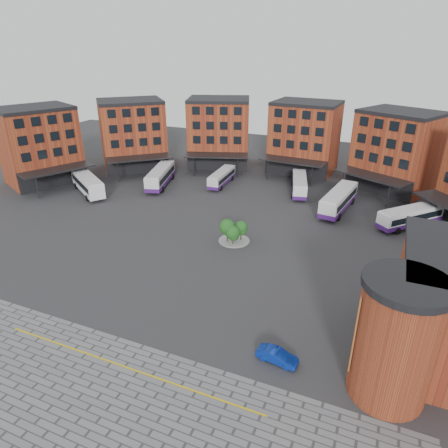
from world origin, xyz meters
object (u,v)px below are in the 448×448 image
at_px(bus_b, 160,176).
at_px(bus_c, 222,177).
at_px(bus_d, 299,184).
at_px(bus_a, 88,183).
at_px(bus_f, 410,217).
at_px(bus_e, 339,200).
at_px(blue_car, 277,356).
at_px(tree_island, 233,230).

distance_m(bus_b, bus_c, 11.91).
bearing_deg(bus_b, bus_d, -1.66).
height_order(bus_a, bus_f, bus_a).
relative_size(bus_b, bus_e, 0.98).
xyz_separation_m(bus_d, bus_f, (18.87, -8.20, 0.05)).
bearing_deg(bus_e, bus_b, -170.56).
bearing_deg(bus_a, blue_car, -87.85).
relative_size(bus_b, blue_car, 3.36).
bearing_deg(bus_d, bus_f, -37.73).
bearing_deg(bus_d, blue_car, -93.50).
height_order(bus_a, bus_e, bus_e).
xyz_separation_m(bus_a, blue_car, (44.05, -27.74, -1.40)).
xyz_separation_m(bus_c, blue_car, (23.21, -41.79, -0.88)).
bearing_deg(bus_f, bus_a, -129.78).
bearing_deg(bus_b, tree_island, -53.44).
xyz_separation_m(bus_c, bus_e, (22.96, -4.47, 0.41)).
relative_size(tree_island, bus_b, 0.35).
bearing_deg(tree_island, bus_c, 116.80).
relative_size(bus_c, blue_car, 2.67).
distance_m(tree_island, bus_f, 27.38).
bearing_deg(blue_car, bus_a, 64.20).
bearing_deg(bus_c, bus_b, -157.18).
bearing_deg(bus_a, bus_e, -43.31).
bearing_deg(bus_b, blue_car, -62.90).
bearing_deg(bus_a, bus_b, -13.90).
bearing_deg(bus_f, bus_e, -149.46).
bearing_deg(bus_e, bus_d, 152.05).
bearing_deg(blue_car, bus_b, 49.18).
xyz_separation_m(bus_a, bus_b, (10.06, 8.98, -0.16)).
relative_size(bus_c, bus_d, 0.90).
relative_size(bus_a, bus_c, 1.16).
height_order(bus_d, blue_car, bus_d).
height_order(tree_island, bus_d, tree_island).
distance_m(bus_d, bus_f, 20.58).
relative_size(bus_b, bus_c, 1.26).
bearing_deg(tree_island, blue_car, -58.54).
bearing_deg(tree_island, bus_e, 56.01).
bearing_deg(bus_f, bus_c, -148.68).
height_order(bus_b, blue_car, bus_b).
distance_m(bus_a, bus_d, 39.04).
bearing_deg(bus_a, tree_island, -69.66).
bearing_deg(tree_island, bus_f, 33.72).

